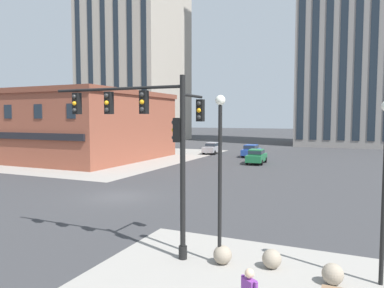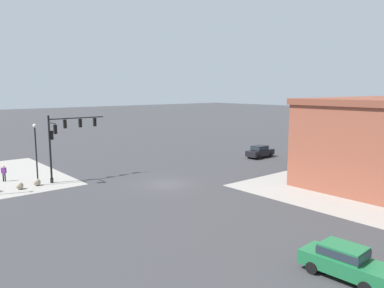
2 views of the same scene
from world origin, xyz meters
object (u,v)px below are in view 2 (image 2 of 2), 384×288
at_px(bollard_sphere_curb_b, 20,186).
at_px(car_cross_eastbound, 260,151).
at_px(bollard_sphere_curb_a, 37,182).
at_px(car_main_northbound_far, 340,152).
at_px(traffic_signal_main, 63,136).
at_px(street_lamp_corner_near, 36,148).
at_px(pedestrian_near_bench, 4,172).
at_px(car_main_southbound_near, 345,260).

bearing_deg(bollard_sphere_curb_b, car_cross_eastbound, 172.82).
relative_size(bollard_sphere_curb_a, car_cross_eastbound, 0.15).
relative_size(bollard_sphere_curb_a, car_main_northbound_far, 0.15).
height_order(traffic_signal_main, car_main_northbound_far, traffic_signal_main).
bearing_deg(bollard_sphere_curb_a, car_main_northbound_far, 162.44).
bearing_deg(car_cross_eastbound, bollard_sphere_curb_b, -7.18).
xyz_separation_m(car_main_northbound_far, car_cross_eastbound, (7.95, -7.46, 0.00)).
bearing_deg(car_main_northbound_far, bollard_sphere_curb_b, -16.35).
bearing_deg(street_lamp_corner_near, bollard_sphere_curb_a, 20.55).
relative_size(traffic_signal_main, bollard_sphere_curb_a, 10.10).
bearing_deg(traffic_signal_main, bollard_sphere_curb_b, 4.16).
bearing_deg(pedestrian_near_bench, car_cross_eastbound, 165.28).
bearing_deg(bollard_sphere_curb_b, bollard_sphere_curb_a, -168.66).
bearing_deg(car_main_southbound_near, bollard_sphere_curb_b, -75.21).
relative_size(car_main_northbound_far, car_cross_eastbound, 1.00).
height_order(car_main_southbound_near, car_cross_eastbound, same).
distance_m(bollard_sphere_curb_a, street_lamp_corner_near, 3.44).
relative_size(bollard_sphere_curb_b, car_main_southbound_near, 0.15).
relative_size(bollard_sphere_curb_b, car_main_northbound_far, 0.15).
height_order(traffic_signal_main, car_cross_eastbound, traffic_signal_main).
distance_m(pedestrian_near_bench, street_lamp_corner_near, 5.24).
xyz_separation_m(traffic_signal_main, pedestrian_near_bench, (4.86, -3.93, -3.75)).
relative_size(bollard_sphere_curb_a, street_lamp_corner_near, 0.11).
bearing_deg(traffic_signal_main, car_main_southbound_near, 95.91).
relative_size(traffic_signal_main, car_cross_eastbound, 1.53).
bearing_deg(car_cross_eastbound, street_lamp_corner_near, -8.38).
height_order(street_lamp_corner_near, car_cross_eastbound, street_lamp_corner_near).
xyz_separation_m(traffic_signal_main, car_main_southbound_near, (-2.99, 28.90, -3.82)).
relative_size(car_main_southbound_near, car_cross_eastbound, 1.00).
relative_size(street_lamp_corner_near, car_main_northbound_far, 1.36).
bearing_deg(bollard_sphere_curb_a, bollard_sphere_curb_b, 11.34).
height_order(bollard_sphere_curb_b, street_lamp_corner_near, street_lamp_corner_near).
relative_size(street_lamp_corner_near, car_main_southbound_near, 1.37).
relative_size(traffic_signal_main, car_main_southbound_near, 1.54).
xyz_separation_m(bollard_sphere_curb_b, pedestrian_near_bench, (0.31, -4.27, 0.65)).
xyz_separation_m(bollard_sphere_curb_a, pedestrian_near_bench, (2.03, -3.92, 0.65)).
distance_m(traffic_signal_main, pedestrian_near_bench, 7.29).
bearing_deg(car_cross_eastbound, car_main_northbound_far, 136.85).
distance_m(bollard_sphere_curb_a, pedestrian_near_bench, 4.46).
distance_m(traffic_signal_main, street_lamp_corner_near, 2.89).
bearing_deg(pedestrian_near_bench, traffic_signal_main, 140.99).
distance_m(car_main_northbound_far, car_main_southbound_near, 35.49).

